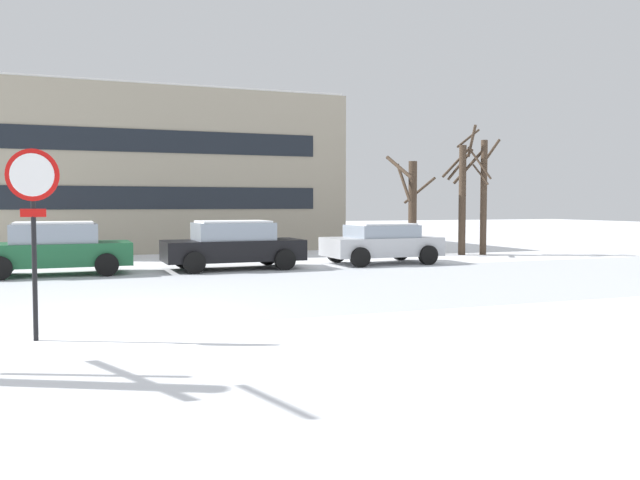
% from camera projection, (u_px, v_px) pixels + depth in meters
% --- Properties ---
extents(ground_plane, '(120.00, 120.00, 0.00)m').
position_uv_depth(ground_plane, '(120.00, 319.00, 11.20)').
color(ground_plane, white).
extents(road_surface, '(80.00, 8.04, 0.00)m').
position_uv_depth(road_surface, '(113.00, 296.00, 14.03)').
color(road_surface, silver).
rests_on(road_surface, ground).
extents(stop_sign, '(0.74, 0.18, 2.80)m').
position_uv_depth(stop_sign, '(33.00, 206.00, 9.34)').
color(stop_sign, black).
rests_on(stop_sign, ground).
extents(parked_car_green, '(4.16, 2.07, 1.50)m').
position_uv_depth(parked_car_green, '(54.00, 248.00, 18.11)').
color(parked_car_green, '#1E6038').
rests_on(parked_car_green, ground).
extents(parked_car_black, '(4.27, 2.12, 1.49)m').
position_uv_depth(parked_car_black, '(233.00, 245.00, 19.78)').
color(parked_car_black, black).
rests_on(parked_car_black, ground).
extents(parked_car_silver, '(3.87, 2.20, 1.36)m').
position_uv_depth(parked_car_silver, '(381.00, 243.00, 21.64)').
color(parked_car_silver, silver).
rests_on(parked_car_silver, ground).
extents(tree_far_left, '(1.46, 1.39, 5.08)m').
position_uv_depth(tree_far_left, '(463.00, 193.00, 25.41)').
color(tree_far_left, '#423326').
rests_on(tree_far_left, ground).
extents(tree_far_right, '(1.61, 1.72, 5.07)m').
position_uv_depth(tree_far_right, '(483.00, 192.00, 25.43)').
color(tree_far_right, '#423326').
rests_on(tree_far_right, ground).
extents(tree_far_mid, '(1.92, 1.89, 3.92)m').
position_uv_depth(tree_far_mid, '(411.00, 204.00, 25.41)').
color(tree_far_mid, '#423326').
rests_on(tree_far_mid, ground).
extents(building_far_left, '(15.47, 12.02, 6.84)m').
position_uv_depth(building_far_left, '(152.00, 175.00, 31.32)').
color(building_far_left, '#9E937F').
rests_on(building_far_left, ground).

